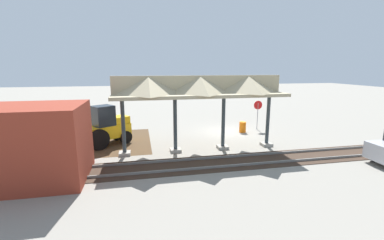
{
  "coord_description": "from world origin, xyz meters",
  "views": [
    {
      "loc": [
        7.2,
        20.21,
        5.38
      ],
      "look_at": [
        3.47,
        2.13,
        1.6
      ],
      "focal_mm": 24.0,
      "sensor_mm": 36.0,
      "label": 1
    }
  ],
  "objects_px": {
    "backhoe": "(105,128)",
    "brick_utility_building": "(30,144)",
    "traffic_barrel": "(243,127)",
    "stop_sign": "(258,109)"
  },
  "relations": [
    {
      "from": "backhoe",
      "to": "brick_utility_building",
      "type": "bearing_deg",
      "value": 63.33
    },
    {
      "from": "brick_utility_building",
      "to": "traffic_barrel",
      "type": "xyz_separation_m",
      "value": [
        -13.6,
        -6.86,
        -1.38
      ]
    },
    {
      "from": "backhoe",
      "to": "traffic_barrel",
      "type": "bearing_deg",
      "value": -172.11
    },
    {
      "from": "stop_sign",
      "to": "brick_utility_building",
      "type": "height_order",
      "value": "brick_utility_building"
    },
    {
      "from": "stop_sign",
      "to": "brick_utility_building",
      "type": "bearing_deg",
      "value": 26.53
    },
    {
      "from": "stop_sign",
      "to": "brick_utility_building",
      "type": "distance_m",
      "value": 17.09
    },
    {
      "from": "stop_sign",
      "to": "backhoe",
      "type": "bearing_deg",
      "value": 10.29
    },
    {
      "from": "brick_utility_building",
      "to": "traffic_barrel",
      "type": "relative_size",
      "value": 5.48
    },
    {
      "from": "stop_sign",
      "to": "traffic_barrel",
      "type": "distance_m",
      "value": 2.32
    },
    {
      "from": "stop_sign",
      "to": "traffic_barrel",
      "type": "relative_size",
      "value": 2.83
    }
  ]
}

